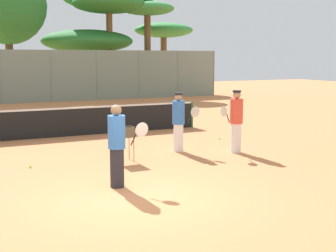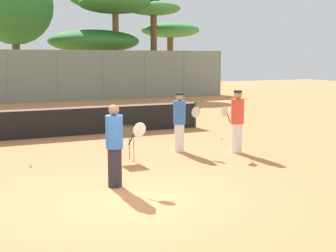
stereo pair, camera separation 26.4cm
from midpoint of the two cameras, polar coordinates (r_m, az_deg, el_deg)
The scene contains 14 objects.
ground_plane at distance 9.77m, azimuth -3.60°, elevation -8.83°, with size 80.00×80.00×0.00m, color #D37F4C.
tennis_net at distance 17.44m, azimuth -13.53°, elevation 0.46°, with size 11.87×0.10×1.07m.
back_fence at distance 31.05m, azimuth -18.76°, elevation 5.71°, with size 31.08×0.08×3.38m.
tree_0 at distance 35.47m, azimuth -1.55°, elevation 13.69°, with size 3.97×3.97×6.96m.
tree_1 at distance 33.32m, azimuth -18.03°, elevation 13.72°, with size 5.10×5.10×8.81m.
tree_2 at distance 39.42m, azimuth 0.47°, elevation 11.44°, with size 4.83×4.83×5.73m.
tree_3 at distance 35.87m, azimuth -8.83°, elevation 10.16°, with size 6.77×6.77×4.93m.
tree_5 at distance 34.54m, azimuth -6.23°, elevation 14.37°, with size 5.22×5.22×7.30m.
player_white_outfit at distance 14.33m, azimuth 8.95°, elevation 0.65°, with size 0.94×0.41×1.90m.
player_red_cap at distance 10.46m, azimuth -5.79°, elevation -2.32°, with size 0.93×0.42×1.86m.
player_yellow_shirt at distance 14.34m, azimuth 1.96°, elevation 0.57°, with size 0.66×0.79×1.82m.
ball_cart at distance 13.08m, azimuth -4.95°, elevation -1.07°, with size 0.56×0.41×0.99m.
tennis_ball_0 at distance 16.71m, azimuth 7.00°, elevation -1.53°, with size 0.07×0.07×0.07m, color #D1E54C.
tennis_ball_4 at distance 12.94m, azimuth -15.85°, elevation -4.70°, with size 0.07×0.07×0.07m, color #D1E54C.
Camera 2 is at (-3.26, -8.76, 2.88)m, focal length 50.00 mm.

